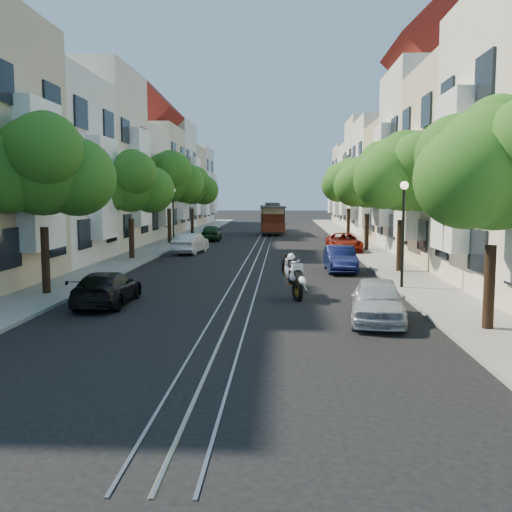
# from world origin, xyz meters

# --- Properties ---
(ground) EXTENTS (200.00, 200.00, 0.00)m
(ground) POSITION_xyz_m (0.00, 28.00, 0.00)
(ground) COLOR black
(ground) RESTS_ON ground
(sidewalk_east) EXTENTS (2.50, 80.00, 0.12)m
(sidewalk_east) POSITION_xyz_m (7.25, 28.00, 0.06)
(sidewalk_east) COLOR gray
(sidewalk_east) RESTS_ON ground
(sidewalk_west) EXTENTS (2.50, 80.00, 0.12)m
(sidewalk_west) POSITION_xyz_m (-7.25, 28.00, 0.06)
(sidewalk_west) COLOR gray
(sidewalk_west) RESTS_ON ground
(rail_left) EXTENTS (0.06, 80.00, 0.02)m
(rail_left) POSITION_xyz_m (-0.55, 28.00, 0.01)
(rail_left) COLOR gray
(rail_left) RESTS_ON ground
(rail_slot) EXTENTS (0.06, 80.00, 0.02)m
(rail_slot) POSITION_xyz_m (0.00, 28.00, 0.01)
(rail_slot) COLOR gray
(rail_slot) RESTS_ON ground
(rail_right) EXTENTS (0.06, 80.00, 0.02)m
(rail_right) POSITION_xyz_m (0.55, 28.00, 0.01)
(rail_right) COLOR gray
(rail_right) RESTS_ON ground
(lane_line) EXTENTS (0.08, 80.00, 0.01)m
(lane_line) POSITION_xyz_m (0.00, 28.00, 0.00)
(lane_line) COLOR tan
(lane_line) RESTS_ON ground
(townhouses_east) EXTENTS (7.75, 72.00, 12.00)m
(townhouses_east) POSITION_xyz_m (11.87, 27.91, 5.18)
(townhouses_east) COLOR beige
(townhouses_east) RESTS_ON ground
(townhouses_west) EXTENTS (7.75, 72.00, 11.76)m
(townhouses_west) POSITION_xyz_m (-11.87, 27.91, 5.08)
(townhouses_west) COLOR silver
(townhouses_west) RESTS_ON ground
(tree_e_a) EXTENTS (4.72, 3.87, 6.27)m
(tree_e_a) POSITION_xyz_m (7.26, -3.02, 4.40)
(tree_e_a) COLOR black
(tree_e_a) RESTS_ON ground
(tree_e_b) EXTENTS (4.93, 4.08, 6.68)m
(tree_e_b) POSITION_xyz_m (7.26, 8.98, 4.73)
(tree_e_b) COLOR black
(tree_e_b) RESTS_ON ground
(tree_e_c) EXTENTS (4.84, 3.99, 6.52)m
(tree_e_c) POSITION_xyz_m (7.26, 19.98, 4.60)
(tree_e_c) COLOR black
(tree_e_c) RESTS_ON ground
(tree_e_d) EXTENTS (5.01, 4.16, 6.85)m
(tree_e_d) POSITION_xyz_m (7.26, 30.98, 4.87)
(tree_e_d) COLOR black
(tree_e_d) RESTS_ON ground
(tree_w_a) EXTENTS (4.93, 4.08, 6.68)m
(tree_w_a) POSITION_xyz_m (-7.14, 1.98, 4.73)
(tree_w_a) COLOR black
(tree_w_a) RESTS_ON ground
(tree_w_b) EXTENTS (4.72, 3.87, 6.27)m
(tree_w_b) POSITION_xyz_m (-7.14, 13.98, 4.40)
(tree_w_b) COLOR black
(tree_w_b) RESTS_ON ground
(tree_w_c) EXTENTS (5.13, 4.28, 7.09)m
(tree_w_c) POSITION_xyz_m (-7.14, 24.98, 5.07)
(tree_w_c) COLOR black
(tree_w_c) RESTS_ON ground
(tree_w_d) EXTENTS (4.84, 3.99, 6.52)m
(tree_w_d) POSITION_xyz_m (-7.14, 35.98, 4.60)
(tree_w_d) COLOR black
(tree_w_d) RESTS_ON ground
(lamp_east) EXTENTS (0.32, 0.32, 4.16)m
(lamp_east) POSITION_xyz_m (6.30, 4.00, 2.85)
(lamp_east) COLOR black
(lamp_east) RESTS_ON ground
(lamp_west) EXTENTS (0.32, 0.32, 4.16)m
(lamp_west) POSITION_xyz_m (-6.30, 22.00, 2.85)
(lamp_west) COLOR black
(lamp_west) RESTS_ON ground
(sportbike_rider) EXTENTS (0.88, 2.21, 1.64)m
(sportbike_rider) POSITION_xyz_m (1.95, 2.03, 0.92)
(sportbike_rider) COLOR black
(sportbike_rider) RESTS_ON ground
(cable_car) EXTENTS (2.67, 7.38, 2.79)m
(cable_car) POSITION_xyz_m (0.50, 36.81, 1.65)
(cable_car) COLOR black
(cable_car) RESTS_ON ground
(parked_car_e_near) EXTENTS (2.00, 3.96, 1.29)m
(parked_car_e_near) POSITION_xyz_m (4.40, -1.82, 0.65)
(parked_car_e_near) COLOR #ADB2B9
(parked_car_e_near) RESTS_ON ground
(parked_car_e_mid) EXTENTS (1.42, 3.89, 1.27)m
(parked_car_e_mid) POSITION_xyz_m (4.40, 9.43, 0.64)
(parked_car_e_mid) COLOR #0B113A
(parked_car_e_mid) RESTS_ON ground
(parked_car_e_far) EXTENTS (2.14, 4.61, 1.28)m
(parked_car_e_far) POSITION_xyz_m (5.60, 19.15, 0.64)
(parked_car_e_far) COLOR maroon
(parked_car_e_far) RESTS_ON ground
(parked_car_w_near) EXTENTS (1.63, 3.98, 1.15)m
(parked_car_w_near) POSITION_xyz_m (-4.40, 0.38, 0.58)
(parked_car_w_near) COLOR black
(parked_car_w_near) RESTS_ON ground
(parked_car_w_mid) EXTENTS (1.90, 4.15, 1.32)m
(parked_car_w_mid) POSITION_xyz_m (-4.40, 17.93, 0.66)
(parked_car_w_mid) COLOR silver
(parked_car_w_mid) RESTS_ON ground
(parked_car_w_far) EXTENTS (1.75, 3.97, 1.33)m
(parked_car_w_far) POSITION_xyz_m (-4.40, 28.64, 0.67)
(parked_car_w_far) COLOR #143316
(parked_car_w_far) RESTS_ON ground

